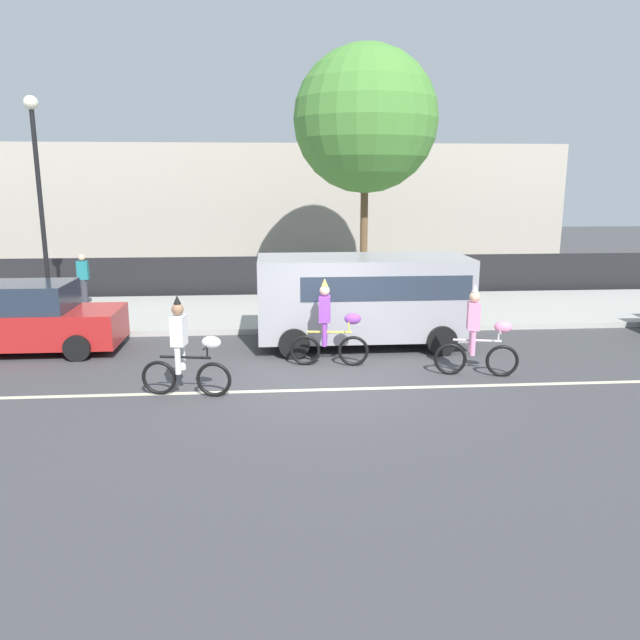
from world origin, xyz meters
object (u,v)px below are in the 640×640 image
Objects in this scene: parked_van_grey at (366,294)px; street_lamp_post at (38,179)px; parade_cyclist_zebra at (186,353)px; parade_cyclist_purple at (330,328)px; parade_cyclist_pink at (478,336)px; parked_car_red at (30,319)px; pedestrian_onlooker at (83,279)px.

street_lamp_post is (-8.15, 2.19, 2.71)m from parked_van_grey.
parade_cyclist_purple is at bearing 31.40° from parade_cyclist_zebra.
parked_van_grey reaches higher than parade_cyclist_pink.
street_lamp_post reaches higher than parked_car_red.
parade_cyclist_purple is at bearing -122.52° from parked_van_grey.
parade_cyclist_zebra and parade_cyclist_purple have the same top height.
parked_car_red is 4.58m from pedestrian_onlooker.
parade_cyclist_purple is 1.00× the size of parade_cyclist_pink.
parade_cyclist_zebra is at bearing -148.60° from parade_cyclist_purple.
parked_car_red is (-7.91, 0.05, -0.50)m from parked_van_grey.
pedestrian_onlooker is (-9.91, 7.18, 0.17)m from parade_cyclist_pink.
parade_cyclist_pink is 0.47× the size of parked_car_red.
street_lamp_post is (-0.24, 2.14, 3.21)m from parked_car_red.
parked_van_grey is (3.86, 3.33, 0.44)m from parade_cyclist_zebra.
parade_cyclist_purple reaches higher than pedestrian_onlooker.
parade_cyclist_purple is at bearing -13.46° from parked_car_red.
parade_cyclist_purple is at bearing -27.95° from street_lamp_post.
parade_cyclist_purple reaches higher than parked_car_red.
parade_cyclist_purple is 8.67m from street_lamp_post.
parked_car_red is at bearing -83.50° from street_lamp_post.
parade_cyclist_purple is (2.85, 1.74, 0.00)m from parade_cyclist_zebra.
parade_cyclist_pink is at bearing -14.79° from parked_car_red.
parade_cyclist_pink is at bearing -52.70° from parked_van_grey.
parade_cyclist_purple is 3.11m from parade_cyclist_pink.
parade_cyclist_purple is 0.33× the size of street_lamp_post.
parade_cyclist_zebra is 8.96m from pedestrian_onlooker.
parked_car_red is 2.53× the size of pedestrian_onlooker.
pedestrian_onlooker is at bearing 149.83° from parked_van_grey.
parade_cyclist_zebra is 1.00× the size of parade_cyclist_pink.
parade_cyclist_pink is 10.19m from parked_car_red.
parked_van_grey is at bearing -0.39° from parked_car_red.
pedestrian_onlooker is (0.19, 2.44, -2.97)m from street_lamp_post.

